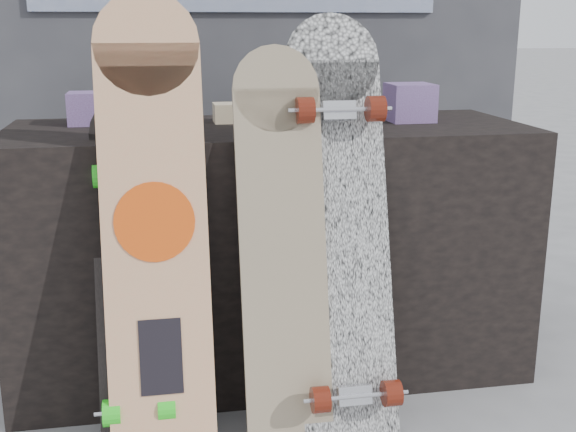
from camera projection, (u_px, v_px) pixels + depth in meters
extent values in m
cube|color=black|center=(270.00, 249.00, 2.34)|extent=(1.60, 0.60, 0.80)
cube|color=#333338|center=(237.00, 25.00, 2.96)|extent=(2.40, 0.20, 2.20)
cube|color=#56346C|center=(98.00, 108.00, 2.26)|extent=(0.18, 0.12, 0.10)
cube|color=#56346C|center=(410.00, 102.00, 2.33)|extent=(0.14, 0.14, 0.12)
cube|color=#D1B78C|center=(248.00, 112.00, 2.32)|extent=(0.22, 0.10, 0.06)
cube|color=#C6B886|center=(156.00, 256.00, 1.86)|extent=(0.27, 0.27, 1.06)
cylinder|color=#C6B886|center=(146.00, 44.00, 1.84)|extent=(0.27, 0.08, 0.27)
cylinder|color=#DB480D|center=(155.00, 222.00, 1.84)|extent=(0.21, 0.05, 0.20)
cube|color=black|center=(161.00, 357.00, 1.85)|extent=(0.11, 0.05, 0.19)
cube|color=beige|center=(284.00, 271.00, 1.91)|extent=(0.23, 0.25, 0.94)
cylinder|color=beige|center=(276.00, 89.00, 1.90)|extent=(0.23, 0.07, 0.23)
cube|color=white|center=(342.00, 252.00, 1.97)|extent=(0.26, 0.32, 1.01)
cylinder|color=white|center=(332.00, 60.00, 1.98)|extent=(0.26, 0.09, 0.26)
cube|color=silver|center=(354.00, 395.00, 1.91)|extent=(0.09, 0.04, 0.06)
cylinder|color=#54170C|center=(320.00, 400.00, 1.88)|extent=(0.05, 0.07, 0.07)
cylinder|color=#54170C|center=(392.00, 393.00, 1.91)|extent=(0.04, 0.07, 0.07)
cube|color=silver|center=(339.00, 111.00, 1.93)|extent=(0.09, 0.04, 0.06)
cylinder|color=#54170C|center=(305.00, 110.00, 1.90)|extent=(0.05, 0.07, 0.07)
cylinder|color=#54170C|center=(376.00, 109.00, 1.93)|extent=(0.04, 0.07, 0.07)
cube|color=black|center=(135.00, 290.00, 1.95)|extent=(0.21, 0.29, 0.82)
cylinder|color=black|center=(128.00, 134.00, 1.98)|extent=(0.21, 0.08, 0.20)
cube|color=silver|center=(140.00, 409.00, 1.89)|extent=(0.09, 0.04, 0.06)
cylinder|color=#26DA1E|center=(112.00, 413.00, 1.86)|extent=(0.04, 0.07, 0.07)
cylinder|color=#26DA1E|center=(167.00, 408.00, 1.89)|extent=(0.05, 0.07, 0.07)
cube|color=silver|center=(129.00, 175.00, 1.93)|extent=(0.09, 0.04, 0.06)
cylinder|color=#26DA1E|center=(102.00, 175.00, 1.90)|extent=(0.04, 0.07, 0.07)
cylinder|color=#26DA1E|center=(156.00, 173.00, 1.92)|extent=(0.05, 0.07, 0.07)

